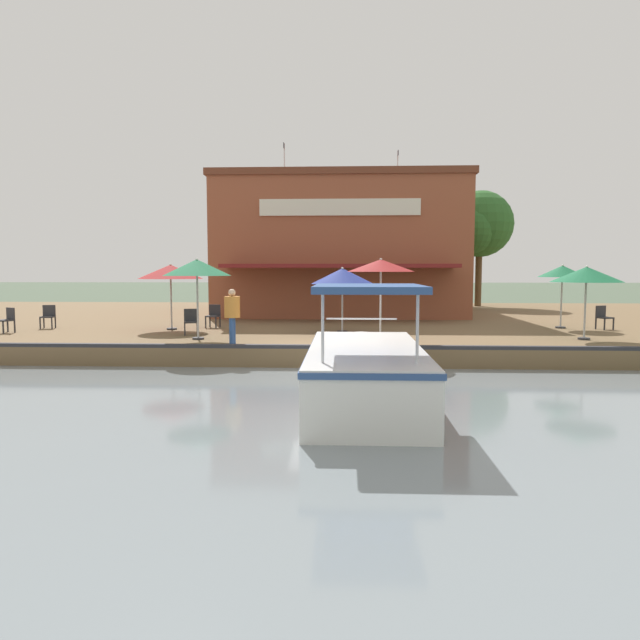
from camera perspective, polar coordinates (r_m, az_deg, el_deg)
ground_plane at (r=15.50m, az=1.69°, el=-5.12°), size 220.00×220.00×0.00m
quay_deck at (r=26.37m, az=2.06°, el=-0.27°), size 22.00×56.00×0.60m
quay_edge_fender at (r=15.50m, az=1.70°, el=-2.69°), size 0.20×50.40×0.10m
waterfront_restaurant at (r=29.18m, az=2.06°, el=7.20°), size 11.26×11.61×8.48m
patio_umbrella_by_entrance at (r=22.61m, az=23.09°, el=4.48°), size 1.73×1.73×2.33m
patio_umbrella_mid_patio_right at (r=20.98m, az=-14.72°, el=4.69°), size 2.27×2.27×2.36m
patio_umbrella_mid_patio_left at (r=16.95m, az=6.11°, el=5.41°), size 1.99×1.99×2.48m
patio_umbrella_far_corner at (r=19.16m, az=25.10°, el=4.14°), size 2.12×2.12×2.27m
patio_umbrella_back_row at (r=19.35m, az=2.25°, el=4.41°), size 2.13×2.13×2.23m
patio_umbrella_near_quay_edge at (r=17.83m, az=-12.21°, el=5.14°), size 2.07×2.07×2.50m
cafe_chair_back_row_seat at (r=22.13m, az=-28.81°, el=0.11°), size 0.59×0.59×0.85m
cafe_chair_facing_river at (r=22.86m, az=26.47°, el=0.35°), size 0.57×0.57×0.85m
cafe_chair_far_corner_seat at (r=21.49m, az=-10.60°, el=0.52°), size 0.51×0.51×0.85m
cafe_chair_beside_entrance at (r=19.26m, az=-12.79°, el=-0.03°), size 0.54×0.54×0.85m
cafe_chair_mid_patio at (r=23.08m, az=-25.54°, el=0.42°), size 0.51×0.51×0.85m
person_at_quay_edge at (r=16.55m, az=-8.78°, el=0.99°), size 0.45×0.45×1.59m
motorboat_distant_upstream at (r=11.93m, az=4.45°, el=-4.66°), size 6.47×2.22×2.39m
tree_upstream_bank at (r=34.81m, az=15.51°, el=9.08°), size 4.06×3.87×6.75m
tree_behind_restaurant at (r=34.84m, az=10.54°, el=8.30°), size 4.87×4.64×6.62m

